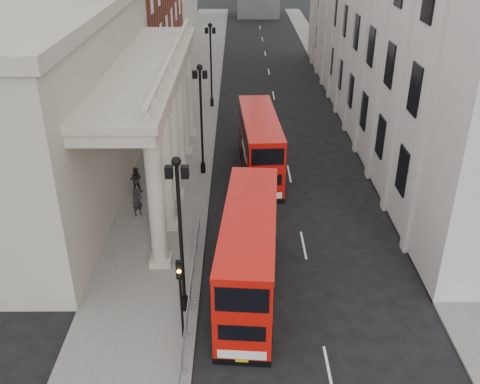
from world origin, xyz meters
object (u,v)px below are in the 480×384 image
(bus_far, at_px, (260,144))
(pedestrian_c, at_px, (162,160))
(pedestrian_a, at_px, (137,202))
(lamp_post_mid, at_px, (201,113))
(lamp_post_north, at_px, (211,60))
(traffic_light, at_px, (180,286))
(bus_near, at_px, (249,252))
(pedestrian_b, at_px, (136,180))
(lamp_post_south, at_px, (180,227))

(bus_far, relative_size, pedestrian_c, 6.19)
(bus_far, xyz_separation_m, pedestrian_c, (-7.46, 0.12, -1.38))
(bus_far, relative_size, pedestrian_a, 5.55)
(lamp_post_mid, relative_size, lamp_post_north, 1.00)
(traffic_light, distance_m, pedestrian_c, 18.87)
(lamp_post_north, distance_m, bus_far, 16.46)
(bus_far, distance_m, pedestrian_c, 7.59)
(bus_near, distance_m, pedestrian_c, 16.17)
(pedestrian_b, xyz_separation_m, pedestrian_c, (1.40, 3.59, -0.08))
(pedestrian_b, distance_m, pedestrian_c, 3.85)
(pedestrian_a, xyz_separation_m, pedestrian_b, (-0.67, 3.35, -0.01))
(traffic_light, relative_size, pedestrian_c, 2.52)
(lamp_post_south, xyz_separation_m, pedestrian_c, (-3.16, 16.44, -3.94))
(traffic_light, distance_m, bus_far, 18.83)
(lamp_post_south, height_order, lamp_post_north, same)
(bus_far, bearing_deg, lamp_post_south, -108.29)
(lamp_post_south, bearing_deg, bus_far, 75.23)
(lamp_post_north, bearing_deg, pedestrian_a, -99.81)
(pedestrian_a, bearing_deg, lamp_post_mid, 26.58)
(lamp_post_south, height_order, bus_far, lamp_post_south)
(pedestrian_a, bearing_deg, traffic_light, -103.40)
(lamp_post_mid, distance_m, pedestrian_c, 5.07)
(lamp_post_mid, distance_m, bus_near, 14.91)
(bus_far, distance_m, pedestrian_a, 10.73)
(pedestrian_b, bearing_deg, pedestrian_c, -106.86)
(traffic_light, xyz_separation_m, bus_far, (4.20, 18.34, -0.76))
(lamp_post_mid, xyz_separation_m, bus_far, (4.30, 0.32, -2.56))
(traffic_light, bearing_deg, pedestrian_a, 109.09)
(lamp_post_mid, bearing_deg, pedestrian_a, -120.93)
(traffic_light, relative_size, bus_near, 0.39)
(pedestrian_c, bearing_deg, lamp_post_south, -67.28)
(pedestrian_c, bearing_deg, traffic_light, -68.14)
(bus_far, bearing_deg, bus_near, -97.74)
(pedestrian_a, bearing_deg, lamp_post_south, -100.25)
(bus_near, relative_size, pedestrian_b, 5.85)
(lamp_post_mid, height_order, pedestrian_c, lamp_post_mid)
(lamp_post_south, height_order, pedestrian_c, lamp_post_south)
(lamp_post_south, xyz_separation_m, traffic_light, (0.10, -2.02, -1.80))
(lamp_post_south, xyz_separation_m, lamp_post_mid, (0.00, 16.00, 0.00))
(lamp_post_mid, xyz_separation_m, bus_near, (3.22, -14.34, -2.48))
(lamp_post_south, bearing_deg, lamp_post_mid, 90.00)
(lamp_post_south, distance_m, pedestrian_c, 17.20)
(traffic_light, height_order, pedestrian_c, traffic_light)
(lamp_post_mid, relative_size, traffic_light, 1.93)
(bus_near, bearing_deg, traffic_light, -125.97)
(bus_near, bearing_deg, pedestrian_a, 136.53)
(bus_far, distance_m, pedestrian_b, 9.60)
(lamp_post_south, bearing_deg, bus_near, 27.21)
(pedestrian_c, bearing_deg, lamp_post_north, 90.39)
(traffic_light, relative_size, pedestrian_b, 2.29)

